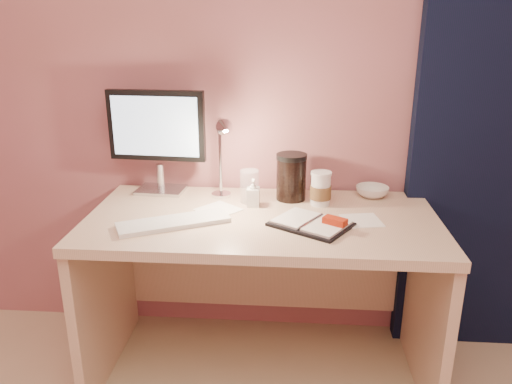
# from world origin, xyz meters

# --- Properties ---
(room) EXTENTS (3.50, 3.50, 3.50)m
(room) POSITION_xyz_m (0.95, 1.69, 1.14)
(room) COLOR #C6B28E
(room) RESTS_ON ground
(desk) EXTENTS (1.40, 0.70, 0.73)m
(desk) POSITION_xyz_m (0.00, 1.45, 0.50)
(desk) COLOR beige
(desk) RESTS_ON ground
(monitor) EXTENTS (0.43, 0.17, 0.46)m
(monitor) POSITION_xyz_m (-0.48, 1.65, 1.00)
(monitor) COLOR silver
(monitor) RESTS_ON desk
(keyboard) EXTENTS (0.44, 0.30, 0.02)m
(keyboard) POSITION_xyz_m (-0.33, 1.27, 0.74)
(keyboard) COLOR white
(keyboard) RESTS_ON desk
(planner) EXTENTS (0.35, 0.33, 0.04)m
(planner) POSITION_xyz_m (0.20, 1.30, 0.74)
(planner) COLOR black
(planner) RESTS_ON desk
(paper_a) EXTENTS (0.17, 0.17, 0.00)m
(paper_a) POSITION_xyz_m (0.39, 1.36, 0.73)
(paper_a) COLOR white
(paper_a) RESTS_ON desk
(paper_c) EXTENTS (0.21, 0.21, 0.00)m
(paper_c) POSITION_xyz_m (-0.19, 1.44, 0.73)
(paper_c) COLOR white
(paper_c) RESTS_ON desk
(coffee_cup) EXTENTS (0.09, 0.09, 0.14)m
(coffee_cup) POSITION_xyz_m (0.24, 1.54, 0.80)
(coffee_cup) COLOR white
(coffee_cup) RESTS_ON desk
(clear_cup) EXTENTS (0.08, 0.08, 0.14)m
(clear_cup) POSITION_xyz_m (-0.07, 1.55, 0.80)
(clear_cup) COLOR white
(clear_cup) RESTS_ON desk
(bowl) EXTENTS (0.18, 0.18, 0.04)m
(bowl) POSITION_xyz_m (0.47, 1.66, 0.75)
(bowl) COLOR silver
(bowl) RESTS_ON desk
(lotion_bottle) EXTENTS (0.05, 0.05, 0.12)m
(lotion_bottle) POSITION_xyz_m (-0.05, 1.50, 0.79)
(lotion_bottle) COLOR white
(lotion_bottle) RESTS_ON desk
(dark_jar) EXTENTS (0.13, 0.13, 0.18)m
(dark_jar) POSITION_xyz_m (0.11, 1.60, 0.82)
(dark_jar) COLOR black
(dark_jar) RESTS_ON desk
(desk_lamp) EXTENTS (0.13, 0.23, 0.37)m
(desk_lamp) POSITION_xyz_m (-0.22, 1.52, 0.96)
(desk_lamp) COLOR silver
(desk_lamp) RESTS_ON desk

